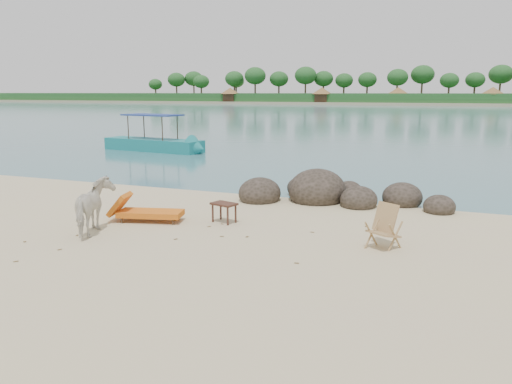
{
  "coord_description": "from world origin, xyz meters",
  "views": [
    {
      "loc": [
        5.18,
        -9.3,
        3.43
      ],
      "look_at": [
        0.79,
        2.0,
        1.0
      ],
      "focal_mm": 35.0,
      "sensor_mm": 36.0,
      "label": 1
    }
  ],
  "objects_px": {
    "side_table": "(224,214)",
    "deck_chair": "(384,228)",
    "lounge_chair": "(151,211)",
    "boat_near": "(152,121)",
    "cow": "(95,208)",
    "boulders": "(328,194)"
  },
  "relations": [
    {
      "from": "side_table",
      "to": "deck_chair",
      "type": "xyz_separation_m",
      "value": [
        4.22,
        -0.75,
        0.22
      ]
    },
    {
      "from": "side_table",
      "to": "lounge_chair",
      "type": "xyz_separation_m",
      "value": [
        -1.9,
        -0.59,
        0.05
      ]
    },
    {
      "from": "side_table",
      "to": "boat_near",
      "type": "bearing_deg",
      "value": 145.27
    },
    {
      "from": "cow",
      "to": "deck_chair",
      "type": "distance_m",
      "value": 6.86
    },
    {
      "from": "side_table",
      "to": "boulders",
      "type": "bearing_deg",
      "value": 78.38
    },
    {
      "from": "lounge_chair",
      "to": "boat_near",
      "type": "height_order",
      "value": "boat_near"
    },
    {
      "from": "side_table",
      "to": "lounge_chair",
      "type": "height_order",
      "value": "lounge_chair"
    },
    {
      "from": "lounge_chair",
      "to": "deck_chair",
      "type": "relative_size",
      "value": 2.2
    },
    {
      "from": "boulders",
      "to": "side_table",
      "type": "distance_m",
      "value": 4.12
    },
    {
      "from": "cow",
      "to": "side_table",
      "type": "relative_size",
      "value": 2.41
    },
    {
      "from": "side_table",
      "to": "boat_near",
      "type": "distance_m",
      "value": 18.05
    },
    {
      "from": "cow",
      "to": "side_table",
      "type": "distance_m",
      "value": 3.28
    },
    {
      "from": "side_table",
      "to": "deck_chair",
      "type": "height_order",
      "value": "deck_chair"
    },
    {
      "from": "deck_chair",
      "to": "boat_near",
      "type": "height_order",
      "value": "boat_near"
    },
    {
      "from": "cow",
      "to": "lounge_chair",
      "type": "xyz_separation_m",
      "value": [
        0.61,
        1.48,
        -0.35
      ]
    },
    {
      "from": "side_table",
      "to": "lounge_chair",
      "type": "relative_size",
      "value": 0.31
    },
    {
      "from": "boulders",
      "to": "lounge_chair",
      "type": "height_order",
      "value": "boulders"
    },
    {
      "from": "cow",
      "to": "side_table",
      "type": "height_order",
      "value": "cow"
    },
    {
      "from": "boat_near",
      "to": "boulders",
      "type": "bearing_deg",
      "value": -30.85
    },
    {
      "from": "boulders",
      "to": "lounge_chair",
      "type": "xyz_separation_m",
      "value": [
        -3.85,
        -4.21,
        0.06
      ]
    },
    {
      "from": "boat_near",
      "to": "cow",
      "type": "bearing_deg",
      "value": -54.08
    },
    {
      "from": "boat_near",
      "to": "deck_chair",
      "type": "bearing_deg",
      "value": -36.26
    }
  ]
}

